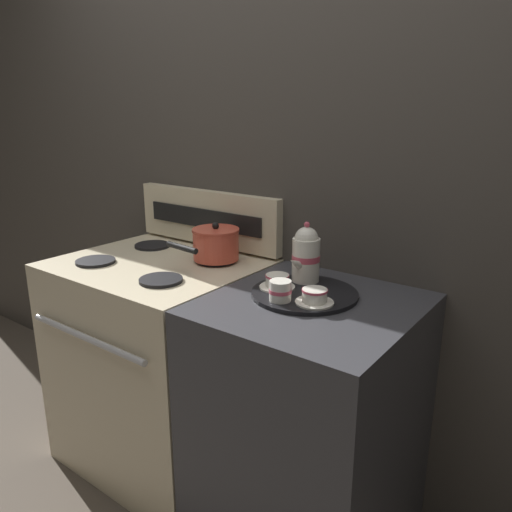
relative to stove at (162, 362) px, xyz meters
The scene contains 11 objects.
ground_plane 0.55m from the stove, ahead, with size 6.00×6.00×0.00m, color brown.
wall_back 0.81m from the stove, 47.73° to the left, with size 6.00×0.05×2.20m.
stove is the anchor object (origin of this frame).
control_panel 0.65m from the stove, 90.00° to the left, with size 0.77×0.05×0.24m.
side_counter 0.72m from the stove, ahead, with size 0.64×0.67×0.89m.
saucepan 0.57m from the stove, 37.92° to the left, with size 0.19×0.28×0.15m.
serving_tray 0.81m from the stove, ahead, with size 0.35×0.35×0.01m.
teapot 0.84m from the stove, 12.04° to the left, with size 0.10×0.16×0.21m.
teacup_left 0.89m from the stove, ahead, with size 0.12×0.12×0.05m.
teacup_right 0.75m from the stove, ahead, with size 0.12×0.12×0.05m.
creamer_jug 0.82m from the stove, ahead, with size 0.07×0.07×0.06m.
Camera 1 is at (1.14, -1.29, 1.49)m, focal length 35.00 mm.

